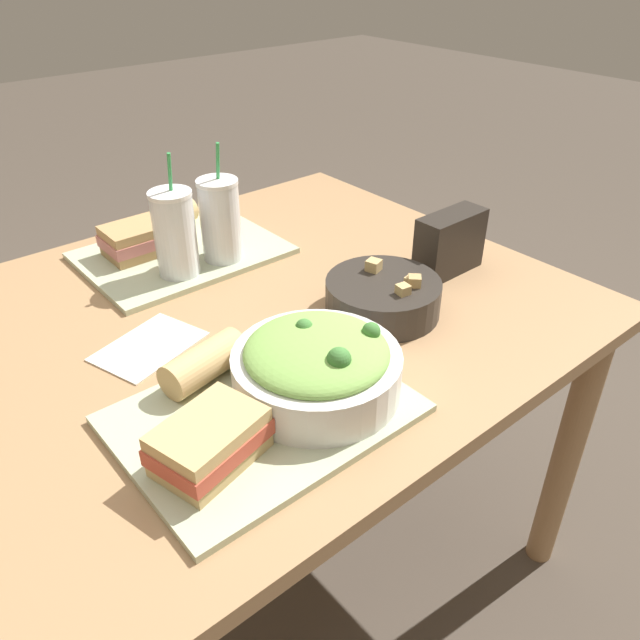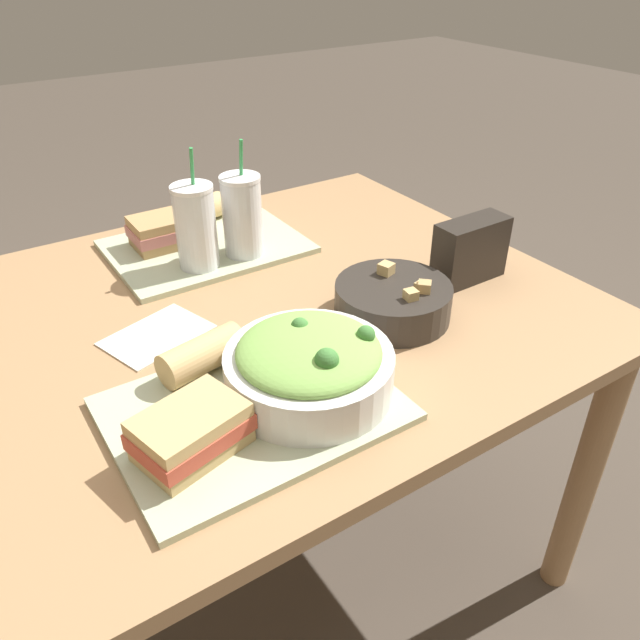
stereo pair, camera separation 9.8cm
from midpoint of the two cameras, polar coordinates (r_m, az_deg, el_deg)
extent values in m
plane|color=#4C4238|center=(1.65, -3.11, -20.72)|extent=(12.00, 12.00, 0.00)
cube|color=#A37A51|center=(1.16, -4.12, 0.36)|extent=(1.21, 0.97, 0.03)
cylinder|color=#A37A51|center=(1.47, 24.95, -12.74)|extent=(0.06, 0.06, 0.69)
cylinder|color=#A37A51|center=(1.91, 4.17, 1.78)|extent=(0.06, 0.06, 0.69)
cube|color=#B2BC99|center=(0.92, -3.10, -8.24)|extent=(0.40, 0.30, 0.01)
cube|color=#B2BC99|center=(1.38, -8.38, 6.62)|extent=(0.40, 0.30, 0.01)
cylinder|color=white|center=(0.92, 2.05, -4.89)|extent=(0.25, 0.25, 0.07)
ellipsoid|color=#7FB251|center=(0.90, 2.09, -2.97)|extent=(0.21, 0.21, 0.05)
sphere|color=#427F38|center=(0.92, 1.18, -0.69)|extent=(0.03, 0.03, 0.03)
sphere|color=#427F38|center=(0.91, 7.30, -1.43)|extent=(0.03, 0.03, 0.03)
sphere|color=#427F38|center=(0.85, 3.93, -3.80)|extent=(0.03, 0.03, 0.03)
cube|color=beige|center=(0.86, 1.25, -3.88)|extent=(0.04, 0.05, 0.01)
cube|color=beige|center=(0.90, -0.72, -2.15)|extent=(0.05, 0.04, 0.01)
cylinder|color=#2D2823|center=(1.13, 9.14, 1.66)|extent=(0.21, 0.21, 0.06)
cylinder|color=#5B2D19|center=(1.12, 9.25, 2.73)|extent=(0.19, 0.19, 0.01)
cube|color=tan|center=(1.07, 10.91, 2.12)|extent=(0.02, 0.02, 0.02)
cube|color=tan|center=(1.14, 8.52, 4.51)|extent=(0.03, 0.03, 0.02)
cube|color=tan|center=(1.11, 11.64, 2.91)|extent=(0.02, 0.02, 0.02)
cube|color=tan|center=(1.10, 12.06, 2.83)|extent=(0.03, 0.03, 0.02)
cube|color=tan|center=(0.85, -8.28, -11.31)|extent=(0.16, 0.13, 0.02)
cube|color=#C64C38|center=(0.83, -8.40, -10.21)|extent=(0.16, 0.13, 0.02)
cube|color=tan|center=(0.82, -8.53, -9.08)|extent=(0.16, 0.13, 0.02)
cylinder|color=tan|center=(0.97, -7.92, -3.27)|extent=(0.14, 0.08, 0.06)
cylinder|color=beige|center=(1.00, -5.03, -1.76)|extent=(0.02, 0.05, 0.05)
cube|color=tan|center=(1.39, -11.77, 7.17)|extent=(0.15, 0.10, 0.02)
cube|color=#C1706B|center=(1.38, -11.87, 8.00)|extent=(0.15, 0.10, 0.02)
cube|color=tan|center=(1.37, -11.98, 8.83)|extent=(0.15, 0.10, 0.02)
cylinder|color=tan|center=(1.49, -8.76, 9.96)|extent=(0.11, 0.08, 0.06)
cylinder|color=beige|center=(1.51, -7.36, 10.50)|extent=(0.02, 0.05, 0.05)
cylinder|color=silver|center=(1.26, -9.09, 8.19)|extent=(0.08, 0.08, 0.16)
cylinder|color=black|center=(1.26, -9.05, 7.75)|extent=(0.07, 0.07, 0.13)
cylinder|color=white|center=(1.23, -9.43, 11.80)|extent=(0.08, 0.08, 0.01)
cylinder|color=green|center=(1.22, -9.32, 13.48)|extent=(0.01, 0.02, 0.08)
cylinder|color=silver|center=(1.30, -4.95, 9.26)|extent=(0.08, 0.08, 0.16)
cylinder|color=#701E47|center=(1.30, -4.93, 8.84)|extent=(0.07, 0.07, 0.13)
cylinder|color=white|center=(1.27, -5.13, 12.76)|extent=(0.08, 0.08, 0.01)
cylinder|color=green|center=(1.26, -4.96, 14.38)|extent=(0.01, 0.02, 0.08)
cube|color=#28231E|center=(1.27, 15.75, 6.08)|extent=(0.15, 0.06, 0.12)
cube|color=silver|center=(1.10, -12.24, -1.45)|extent=(0.20, 0.17, 0.00)
camera|label=1|loc=(0.05, -87.14, 1.83)|focal=35.00mm
camera|label=2|loc=(0.05, 92.86, -1.83)|focal=35.00mm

